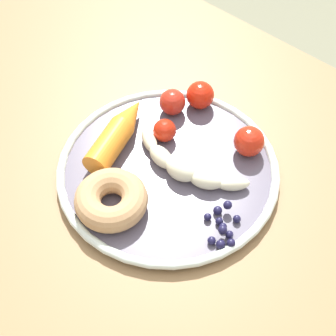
{
  "coord_description": "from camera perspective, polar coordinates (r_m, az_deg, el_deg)",
  "views": [
    {
      "loc": [
        0.27,
        -0.3,
        1.29
      ],
      "look_at": [
        -0.02,
        0.01,
        0.74
      ],
      "focal_mm": 53.06,
      "sensor_mm": 36.0,
      "label": 1
    }
  ],
  "objects": [
    {
      "name": "dining_table",
      "position": [
        0.78,
        0.34,
        -6.08
      ],
      "size": [
        1.09,
        0.74,
        0.73
      ],
      "color": "olive",
      "rests_on": "ground_plane"
    },
    {
      "name": "plate",
      "position": [
        0.7,
        0.0,
        -0.14
      ],
      "size": [
        0.31,
        0.31,
        0.02
      ],
      "color": "#534E5F",
      "rests_on": "dining_table"
    },
    {
      "name": "banana",
      "position": [
        0.68,
        1.88,
        0.13
      ],
      "size": [
        0.18,
        0.07,
        0.03
      ],
      "color": "beige",
      "rests_on": "plate"
    },
    {
      "name": "carrot_orange",
      "position": [
        0.72,
        -5.75,
        4.1
      ],
      "size": [
        0.08,
        0.14,
        0.04
      ],
      "color": "orange",
      "rests_on": "plate"
    },
    {
      "name": "donut",
      "position": [
        0.65,
        -6.54,
        -3.63
      ],
      "size": [
        0.14,
        0.14,
        0.03
      ],
      "primitive_type": "torus",
      "rotation": [
        0.0,
        0.0,
        0.83
      ],
      "color": "tan",
      "rests_on": "plate"
    },
    {
      "name": "blueberry_pile",
      "position": [
        0.64,
        6.29,
        -6.7
      ],
      "size": [
        0.06,
        0.06,
        0.02
      ],
      "color": "#191638",
      "rests_on": "plate"
    },
    {
      "name": "tomato_near",
      "position": [
        0.76,
        0.5,
        7.59
      ],
      "size": [
        0.04,
        0.04,
        0.04
      ],
      "primitive_type": "sphere",
      "color": "red",
      "rests_on": "plate"
    },
    {
      "name": "tomato_mid",
      "position": [
        0.72,
        -0.39,
        4.34
      ],
      "size": [
        0.03,
        0.03,
        0.03
      ],
      "primitive_type": "sphere",
      "color": "red",
      "rests_on": "plate"
    },
    {
      "name": "tomato_far",
      "position": [
        0.77,
        3.72,
        8.36
      ],
      "size": [
        0.04,
        0.04,
        0.04
      ],
      "primitive_type": "sphere",
      "color": "red",
      "rests_on": "plate"
    },
    {
      "name": "tomato_extra",
      "position": [
        0.71,
        9.3,
        3.04
      ],
      "size": [
        0.04,
        0.04,
        0.04
      ],
      "primitive_type": "sphere",
      "color": "red",
      "rests_on": "plate"
    }
  ]
}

